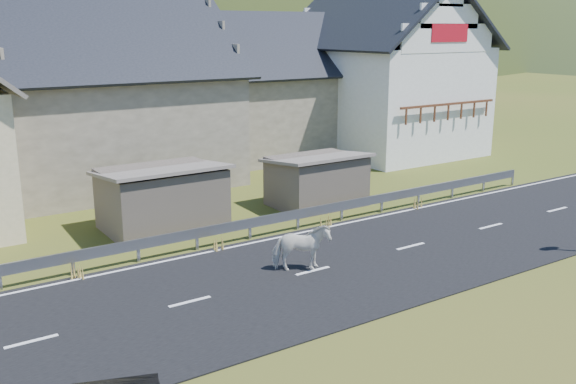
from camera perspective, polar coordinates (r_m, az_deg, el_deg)
ground at (r=19.25m, az=2.20°, el=-7.14°), size 160.00×160.00×0.00m
road at (r=19.24m, az=2.20°, el=-7.08°), size 60.00×7.00×0.04m
lane_markings at (r=19.23m, az=2.20°, el=-7.01°), size 60.00×6.60×0.01m
guardrail at (r=21.98m, az=-3.40°, el=-2.83°), size 28.10×0.09×0.75m
shed_left at (r=23.43m, az=-11.15°, el=-0.62°), size 4.30×3.30×2.40m
shed_right at (r=26.12m, az=2.55°, el=0.97°), size 3.80×2.90×2.20m
house_stone_a at (r=31.09m, az=-15.90°, el=9.38°), size 10.80×9.80×8.90m
house_stone_b at (r=37.16m, az=-1.85°, el=10.03°), size 9.80×8.80×8.10m
house_white at (r=38.30m, az=8.39°, el=11.26°), size 8.80×10.80×9.70m
horse at (r=19.03m, az=1.18°, el=-4.97°), size 1.39×1.85×1.43m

